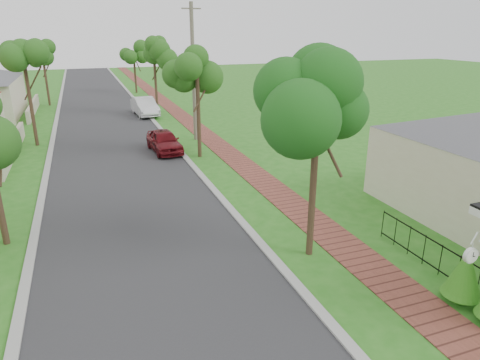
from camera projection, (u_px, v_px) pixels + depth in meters
ground at (316, 342)px, 10.02m from camera, size 160.00×160.00×0.00m
road at (114, 147)px, 26.75m from camera, size 7.00×120.00×0.02m
kerb_right at (171, 142)px, 27.93m from camera, size 0.30×120.00×0.10m
kerb_left at (51, 152)px, 25.56m from camera, size 0.30×120.00×0.10m
sidewalk at (210, 138)px, 28.78m from camera, size 1.50×120.00×0.03m
picket_fence at (478, 283)px, 11.44m from camera, size 0.03×8.02×1.00m
street_trees at (102, 64)px, 31.33m from camera, size 10.70×37.65×5.89m
parked_car_red at (164, 141)px, 25.38m from camera, size 1.83×3.94×1.31m
parked_car_white at (145, 107)px, 36.14m from camera, size 1.93×4.66×1.50m
near_tree at (318, 104)px, 12.37m from camera, size 2.38×2.38×6.12m
utility_pole at (193, 73)px, 27.03m from camera, size 1.20×0.24×8.52m
station_clock at (472, 254)px, 10.04m from camera, size 1.05×0.13×0.56m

